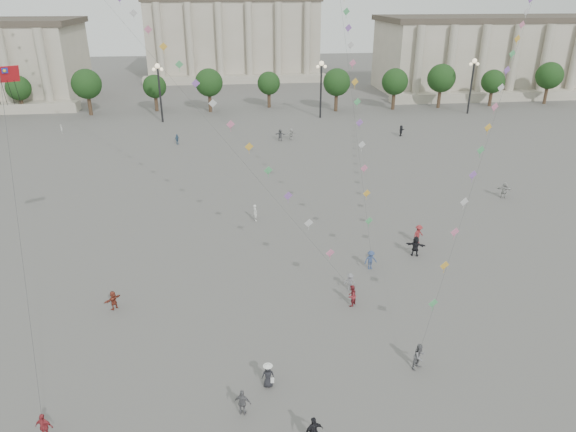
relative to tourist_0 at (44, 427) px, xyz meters
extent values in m
plane|color=#5B5856|center=(13.87, 5.02, -0.85)|extent=(360.00, 360.00, 0.00)
cube|color=#A59D8A|center=(88.87, 100.02, 7.15)|extent=(80.00, 22.00, 16.00)
cube|color=#443B32|center=(88.87, 100.02, 15.75)|extent=(81.60, 22.44, 1.20)
cube|color=#A59D8A|center=(88.87, 87.02, 0.15)|extent=(84.00, 4.00, 2.00)
cube|color=#A59D8A|center=(13.87, 135.02, 9.15)|extent=(46.00, 30.00, 20.00)
cube|color=#A59D8A|center=(13.87, 118.02, 0.15)|extent=(48.30, 4.00, 2.00)
cylinder|color=#38261C|center=(-28.13, 83.02, 0.91)|extent=(0.70, 0.70, 3.52)
sphere|color=black|center=(-28.13, 83.02, 4.59)|extent=(5.12, 5.12, 5.12)
cylinder|color=#38261C|center=(-16.13, 83.02, 0.91)|extent=(0.70, 0.70, 3.52)
sphere|color=black|center=(-16.13, 83.02, 4.59)|extent=(5.12, 5.12, 5.12)
cylinder|color=#38261C|center=(-4.13, 83.02, 0.91)|extent=(0.70, 0.70, 3.52)
sphere|color=black|center=(-4.13, 83.02, 4.59)|extent=(5.12, 5.12, 5.12)
cylinder|color=#38261C|center=(7.87, 83.02, 0.91)|extent=(0.70, 0.70, 3.52)
sphere|color=black|center=(7.87, 83.02, 4.59)|extent=(5.12, 5.12, 5.12)
cylinder|color=#38261C|center=(19.87, 83.02, 0.91)|extent=(0.70, 0.70, 3.52)
sphere|color=black|center=(19.87, 83.02, 4.59)|extent=(5.12, 5.12, 5.12)
cylinder|color=#38261C|center=(31.87, 83.02, 0.91)|extent=(0.70, 0.70, 3.52)
sphere|color=black|center=(31.87, 83.02, 4.59)|extent=(5.12, 5.12, 5.12)
cylinder|color=#38261C|center=(43.87, 83.02, 0.91)|extent=(0.70, 0.70, 3.52)
sphere|color=black|center=(43.87, 83.02, 4.59)|extent=(5.12, 5.12, 5.12)
cylinder|color=#38261C|center=(55.87, 83.02, 0.91)|extent=(0.70, 0.70, 3.52)
sphere|color=black|center=(55.87, 83.02, 4.59)|extent=(5.12, 5.12, 5.12)
cylinder|color=#38261C|center=(67.87, 83.02, 0.91)|extent=(0.70, 0.70, 3.52)
sphere|color=black|center=(67.87, 83.02, 4.59)|extent=(5.12, 5.12, 5.12)
cylinder|color=#38261C|center=(79.87, 83.02, 0.91)|extent=(0.70, 0.70, 3.52)
sphere|color=black|center=(79.87, 83.02, 4.59)|extent=(5.12, 5.12, 5.12)
cylinder|color=#262628|center=(-1.13, 75.02, 4.15)|extent=(0.36, 0.36, 10.00)
sphere|color=#FFE5B2|center=(-1.13, 75.02, 9.35)|extent=(0.90, 0.90, 0.90)
sphere|color=#FFE5B2|center=(-1.83, 75.02, 8.75)|extent=(0.60, 0.60, 0.60)
sphere|color=#FFE5B2|center=(-0.43, 75.02, 8.75)|extent=(0.60, 0.60, 0.60)
cylinder|color=#262628|center=(28.87, 75.02, 4.15)|extent=(0.36, 0.36, 10.00)
sphere|color=#FFE5B2|center=(28.87, 75.02, 9.35)|extent=(0.90, 0.90, 0.90)
sphere|color=#FFE5B2|center=(28.17, 75.02, 8.75)|extent=(0.60, 0.60, 0.60)
sphere|color=#FFE5B2|center=(29.57, 75.02, 8.75)|extent=(0.60, 0.60, 0.60)
cylinder|color=#262628|center=(58.87, 75.02, 4.15)|extent=(0.36, 0.36, 10.00)
sphere|color=#FFE5B2|center=(58.87, 75.02, 9.35)|extent=(0.90, 0.90, 0.90)
sphere|color=#FFE5B2|center=(58.17, 75.02, 8.75)|extent=(0.60, 0.60, 0.60)
sphere|color=#FFE5B2|center=(59.57, 75.02, 8.75)|extent=(0.60, 0.60, 0.60)
imported|color=#365879|center=(2.74, 59.16, -0.03)|extent=(0.94, 0.98, 1.64)
imported|color=black|center=(27.43, 18.07, 0.12)|extent=(1.86, 1.24, 1.92)
imported|color=#B4B3AF|center=(21.15, 59.67, 0.09)|extent=(1.82, 1.15, 1.87)
imported|color=slate|center=(20.05, 12.88, -0.06)|extent=(1.14, 0.85, 1.56)
imported|color=#ADADA9|center=(42.93, 30.85, 0.12)|extent=(1.87, 1.28, 1.94)
imported|color=maroon|center=(28.62, 20.52, 0.10)|extent=(1.41, 1.24, 1.90)
imported|color=black|center=(39.96, 59.74, 0.08)|extent=(1.55, 1.64, 1.85)
imported|color=beige|center=(-17.58, 68.64, -0.09)|extent=(0.61, 0.66, 1.51)
imported|color=#58585C|center=(19.36, 59.35, 0.11)|extent=(1.86, 1.10, 1.91)
imported|color=silver|center=(13.24, 27.79, 0.07)|extent=(0.67, 0.79, 1.84)
imported|color=#9D2B32|center=(0.00, 0.00, 0.00)|extent=(1.06, 0.63, 1.69)
imported|color=maroon|center=(1.36, 12.49, -0.08)|extent=(1.31, 1.34, 1.54)
imported|color=#5B5A5F|center=(10.78, 0.46, 0.00)|extent=(1.07, 0.70, 1.70)
imported|color=black|center=(14.47, -2.21, 0.10)|extent=(1.20, 0.78, 1.89)
imported|color=maroon|center=(19.64, 10.70, 0.04)|extent=(1.08, 1.09, 1.78)
imported|color=navy|center=(22.65, 16.12, 0.04)|extent=(1.23, 0.81, 1.78)
imported|color=slate|center=(22.27, 3.04, 0.08)|extent=(1.13, 1.05, 1.86)
imported|color=black|center=(12.43, 2.57, -0.04)|extent=(0.81, 0.56, 1.61)
cone|color=white|center=(12.43, 2.57, 0.77)|extent=(0.52, 0.52, 0.14)
cylinder|color=white|center=(12.43, 2.57, 0.71)|extent=(0.60, 0.60, 0.02)
cube|color=white|center=(12.68, 2.42, -0.30)|extent=(0.22, 0.10, 0.35)
cube|color=#B01219|center=(-3.05, 11.92, 16.96)|extent=(2.16, 1.57, 1.02)
cube|color=#2131B7|center=(-2.70, 11.88, 17.21)|extent=(0.40, 0.34, 0.34)
sphere|color=gold|center=(-2.70, 11.84, 17.21)|extent=(0.20, 0.20, 0.20)
cylinder|color=#3F3F3F|center=(-1.52, 5.96, 8.86)|extent=(0.02, 0.02, 20.35)
cylinder|color=#3F3F3F|center=(0.20, 34.25, 19.68)|extent=(0.02, 0.02, 71.96)
cube|color=#C96A8C|center=(18.20, 12.44, 2.96)|extent=(0.76, 0.25, 0.76)
cube|color=silver|center=(16.76, 14.19, 4.82)|extent=(0.76, 0.25, 0.76)
cube|color=#8857AF|center=(15.32, 15.93, 6.53)|extent=(0.76, 0.25, 0.76)
cube|color=#4AA262|center=(13.88, 17.68, 8.16)|extent=(0.76, 0.25, 0.76)
cube|color=gold|center=(12.44, 19.42, 9.73)|extent=(0.76, 0.25, 0.76)
cube|color=#C96A8C|center=(11.00, 21.17, 11.25)|extent=(0.76, 0.25, 0.76)
cube|color=silver|center=(9.56, 22.91, 12.73)|extent=(0.76, 0.25, 0.76)
cube|color=#8857AF|center=(8.12, 24.66, 14.19)|extent=(0.76, 0.25, 0.76)
cube|color=#4AA262|center=(6.68, 26.40, 15.61)|extent=(0.76, 0.25, 0.76)
cube|color=gold|center=(5.24, 28.15, 17.01)|extent=(0.76, 0.25, 0.76)
cube|color=#C96A8C|center=(3.80, 29.89, 18.39)|extent=(0.76, 0.25, 0.76)
cube|color=silver|center=(2.36, 31.63, 19.75)|extent=(0.76, 0.25, 0.76)
cube|color=#4AA262|center=(22.72, 17.65, 3.15)|extent=(0.76, 0.25, 0.76)
cube|color=gold|center=(22.79, 19.17, 5.14)|extent=(0.76, 0.25, 0.76)
cube|color=#C96A8C|center=(22.86, 20.70, 6.99)|extent=(0.76, 0.25, 0.76)
cube|color=silver|center=(22.93, 22.23, 8.75)|extent=(0.76, 0.25, 0.76)
cube|color=#8857AF|center=(23.00, 23.75, 10.44)|extent=(0.76, 0.25, 0.76)
cube|color=#4AA262|center=(23.07, 25.28, 12.08)|extent=(0.76, 0.25, 0.76)
cube|color=gold|center=(23.14, 26.81, 13.68)|extent=(0.76, 0.25, 0.76)
cube|color=#C96A8C|center=(23.21, 28.33, 15.24)|extent=(0.76, 0.25, 0.76)
cube|color=silver|center=(23.28, 29.86, 16.78)|extent=(0.76, 0.25, 0.76)
cube|color=#8857AF|center=(23.35, 31.39, 18.29)|extent=(0.76, 0.25, 0.76)
cube|color=#4AA262|center=(23.42, 32.91, 19.78)|extent=(0.76, 0.25, 0.76)
cylinder|color=#3F3F3F|center=(39.61, 27.86, 15.73)|extent=(0.02, 0.02, 67.65)
cube|color=#4AA262|center=(23.71, 5.10, 2.68)|extent=(0.76, 0.25, 0.76)
cube|color=gold|center=(25.16, 7.17, 4.30)|extent=(0.76, 0.25, 0.76)
cube|color=#C96A8C|center=(26.60, 9.24, 5.80)|extent=(0.76, 0.25, 0.76)
cube|color=silver|center=(28.05, 11.31, 7.23)|extent=(0.76, 0.25, 0.76)
cube|color=#8857AF|center=(29.49, 13.38, 8.60)|extent=(0.76, 0.25, 0.76)
cube|color=#4AA262|center=(30.94, 15.45, 9.93)|extent=(0.76, 0.25, 0.76)
cube|color=gold|center=(32.38, 17.52, 11.23)|extent=(0.76, 0.25, 0.76)
cube|color=#C96A8C|center=(33.83, 19.58, 12.50)|extent=(0.76, 0.25, 0.76)
cube|color=silver|center=(35.27, 21.65, 13.75)|extent=(0.76, 0.25, 0.76)
cube|color=#8857AF|center=(36.72, 23.72, 14.98)|extent=(0.76, 0.25, 0.76)
cube|color=#4AA262|center=(38.16, 25.79, 16.19)|extent=(0.76, 0.25, 0.76)
cube|color=gold|center=(39.61, 27.86, 17.38)|extent=(0.76, 0.25, 0.76)
cube|color=#C96A8C|center=(41.05, 29.93, 18.56)|extent=(0.76, 0.25, 0.76)
cube|color=silver|center=(42.50, 32.00, 19.72)|extent=(0.76, 0.25, 0.76)
camera|label=1|loc=(10.61, -22.35, 21.68)|focal=32.00mm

